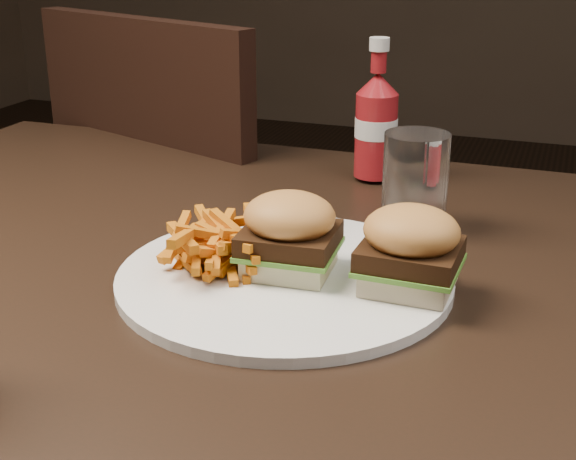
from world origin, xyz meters
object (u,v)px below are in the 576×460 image
(chair_far, at_px, (241,277))
(ketchup_bottle, at_px, (376,135))
(plate, at_px, (284,277))
(dining_table, at_px, (264,270))
(tumbler, at_px, (415,183))

(chair_far, height_order, ketchup_bottle, ketchup_bottle)
(ketchup_bottle, bearing_deg, plate, -90.16)
(chair_far, bearing_deg, ketchup_bottle, 158.01)
(dining_table, xyz_separation_m, chair_far, (-0.28, 0.57, -0.30))
(plate, bearing_deg, ketchup_bottle, 89.84)
(tumbler, bearing_deg, plate, -116.28)
(plate, distance_m, tumbler, 0.20)
(ketchup_bottle, bearing_deg, tumbler, -62.94)
(ketchup_bottle, distance_m, tumbler, 0.19)
(chair_far, bearing_deg, dining_table, 135.74)
(chair_far, bearing_deg, plate, 136.91)
(dining_table, height_order, ketchup_bottle, ketchup_bottle)
(ketchup_bottle, xyz_separation_m, tumbler, (0.09, -0.17, -0.01))
(ketchup_bottle, height_order, tumbler, ketchup_bottle)
(chair_far, relative_size, plate, 1.48)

